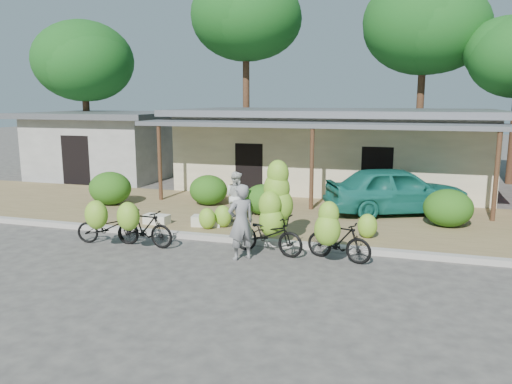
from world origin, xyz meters
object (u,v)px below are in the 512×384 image
sack_near (207,221)px  bystander (236,197)px  teal_van (396,190)px  tree_back_left (81,59)px  bike_far_left (106,225)px  bike_right (336,236)px  tree_far_center (243,15)px  bike_left (141,226)px  vendor (241,222)px  sack_far (157,219)px  bike_center (272,217)px  tree_center_right (421,24)px

sack_near → bystander: (0.63, 0.80, 0.61)m
teal_van → tree_back_left: bearing=42.7°
bike_far_left → bike_right: 5.95m
sack_near → bystander: bearing=51.5°
tree_back_left → bike_far_left: (9.26, -12.31, -5.29)m
tree_far_center → bike_right: 18.29m
bike_right → teal_van: 5.34m
bike_right → bike_left: bearing=109.2°
bike_left → vendor: size_ratio=0.93×
sack_near → sack_far: sack_near is taller
bike_far_left → bystander: 3.95m
bike_center → sack_far: size_ratio=3.04×
vendor → bystander: 3.32m
tree_center_right → bike_far_left: bearing=-116.1°
tree_far_center → teal_van: 14.85m
vendor → tree_center_right: bearing=-147.4°
sack_far → teal_van: 7.61m
tree_far_center → bike_far_left: tree_far_center is taller
sack_far → teal_van: teal_van is taller
tree_back_left → tree_far_center: 8.86m
tree_far_center → sack_near: (3.20, -13.13, -7.90)m
bike_right → sack_far: size_ratio=2.25×
sack_far → bystander: size_ratio=0.49×
bike_center → vendor: bearing=160.1°
sack_near → sack_far: (-1.51, -0.21, -0.01)m
bike_far_left → bike_left: bearing=-98.8°
tree_center_right → teal_van: size_ratio=2.15×
vendor → teal_van: vendor is taller
bystander → teal_van: teal_van is taller
tree_back_left → vendor: (13.03, -12.43, -4.92)m
bike_left → vendor: vendor is taller
bike_center → bike_left: bearing=114.0°
bike_center → bystander: (-1.73, 2.24, -0.00)m
bike_far_left → bike_right: (5.94, 0.28, 0.11)m
tree_far_center → sack_far: 15.60m
sack_far → teal_van: size_ratio=0.17×
bike_left → bike_right: size_ratio=1.00×
tree_center_right → bike_left: (-6.71, -15.78, -6.81)m
bike_right → bike_center: bearing=90.7°
bike_left → bike_far_left: bearing=97.5°
tree_far_center → bystander: (3.83, -12.33, -7.29)m
sack_near → sack_far: bearing=-171.9°
bike_left → vendor: bearing=-87.3°
sack_far → teal_van: bearing=27.5°
tree_far_center → vendor: bearing=-71.9°
bike_center → sack_near: bearing=70.3°
bike_far_left → bike_right: bearing=-97.9°
bike_left → teal_van: 8.20m
bike_center → teal_van: 5.53m
vendor → sack_near: bearing=-94.8°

